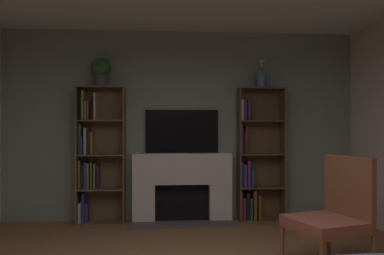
# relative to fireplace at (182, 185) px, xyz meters

# --- Properties ---
(wall_back_accent) EXTENTS (5.38, 0.06, 2.82)m
(wall_back_accent) POSITION_rel_fireplace_xyz_m (0.00, 0.16, 0.88)
(wall_back_accent) COLOR gray
(wall_back_accent) RESTS_ON ground_plane
(fireplace) EXTENTS (1.55, 0.55, 1.00)m
(fireplace) POSITION_rel_fireplace_xyz_m (0.00, 0.00, 0.00)
(fireplace) COLOR white
(fireplace) RESTS_ON ground_plane
(tv) EXTENTS (1.08, 0.06, 0.63)m
(tv) POSITION_rel_fireplace_xyz_m (0.00, 0.10, 0.79)
(tv) COLOR black
(tv) RESTS_ON fireplace
(bookshelf_left) EXTENTS (0.68, 0.29, 1.97)m
(bookshelf_left) POSITION_rel_fireplace_xyz_m (-1.26, 0.02, 0.45)
(bookshelf_left) COLOR brown
(bookshelf_left) RESTS_ON ground_plane
(bookshelf_right) EXTENTS (0.68, 0.29, 1.97)m
(bookshelf_right) POSITION_rel_fireplace_xyz_m (1.09, 0.02, 0.34)
(bookshelf_right) COLOR brown
(bookshelf_right) RESTS_ON ground_plane
(potted_plant) EXTENTS (0.28, 0.28, 0.42)m
(potted_plant) POSITION_rel_fireplace_xyz_m (-1.17, -0.02, 1.67)
(potted_plant) COLOR #504A52
(potted_plant) RESTS_ON bookshelf_left
(vase_with_flowers) EXTENTS (0.15, 0.15, 0.43)m
(vase_with_flowers) POSITION_rel_fireplace_xyz_m (1.17, -0.02, 1.56)
(vase_with_flowers) COLOR #4A719D
(vase_with_flowers) RESTS_ON bookshelf_right
(armchair) EXTENTS (0.81, 0.81, 1.09)m
(armchair) POSITION_rel_fireplace_xyz_m (1.40, -2.00, -0.01)
(armchair) COLOR brown
(armchair) RESTS_ON ground_plane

